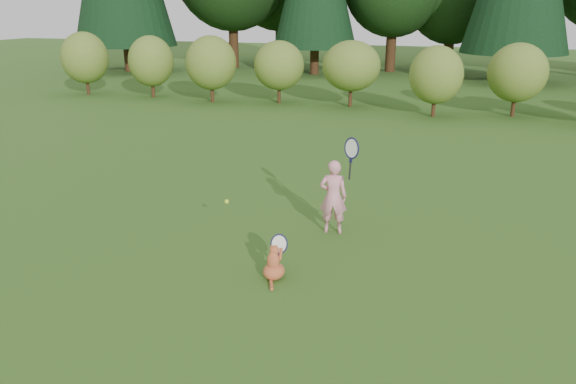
% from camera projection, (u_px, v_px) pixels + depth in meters
% --- Properties ---
extents(ground, '(100.00, 100.00, 0.00)m').
position_uv_depth(ground, '(261.00, 245.00, 9.31)').
color(ground, '#365718').
rests_on(ground, ground).
extents(shrub_row, '(28.00, 3.00, 2.80)m').
position_uv_depth(shrub_row, '(387.00, 74.00, 20.58)').
color(shrub_row, '#547223').
rests_on(shrub_row, ground).
extents(child, '(0.74, 0.47, 1.96)m').
position_uv_depth(child, '(334.00, 195.00, 9.64)').
color(child, pink).
rests_on(child, ground).
extents(cat, '(0.38, 0.76, 0.70)m').
position_uv_depth(cat, '(274.00, 261.00, 8.12)').
color(cat, '#B54322').
rests_on(cat, ground).
extents(tennis_ball, '(0.08, 0.08, 0.08)m').
position_uv_depth(tennis_ball, '(227.00, 202.00, 9.37)').
color(tennis_ball, '#B3EA1B').
rests_on(tennis_ball, ground).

